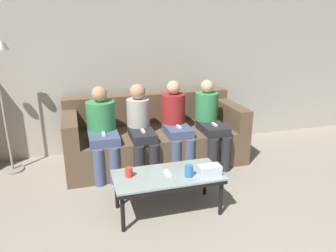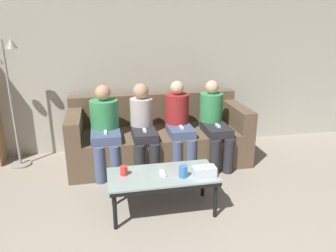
# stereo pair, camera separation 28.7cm
# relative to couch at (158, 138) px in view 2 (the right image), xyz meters

# --- Properties ---
(wall_back) EXTENTS (12.00, 0.06, 2.60)m
(wall_back) POSITION_rel_couch_xyz_m (0.00, 0.55, 0.98)
(wall_back) COLOR #B7B2A3
(wall_back) RESTS_ON ground_plane
(couch) EXTENTS (2.32, 0.96, 0.86)m
(couch) POSITION_rel_couch_xyz_m (0.00, 0.00, 0.00)
(couch) COLOR brown
(couch) RESTS_ON ground_plane
(coffee_table) EXTENTS (1.07, 0.51, 0.41)m
(coffee_table) POSITION_rel_couch_xyz_m (-0.18, -1.26, 0.05)
(coffee_table) COLOR #8C9E99
(coffee_table) RESTS_ON ground_plane
(cup_near_left) EXTENTS (0.08, 0.08, 0.11)m
(cup_near_left) POSITION_rel_couch_xyz_m (0.01, -1.36, 0.15)
(cup_near_left) COLOR #3372BF
(cup_near_left) RESTS_ON coffee_table
(cup_near_right) EXTENTS (0.07, 0.07, 0.09)m
(cup_near_right) POSITION_rel_couch_xyz_m (-0.55, -1.20, 0.14)
(cup_near_right) COLOR red
(cup_near_right) RESTS_ON coffee_table
(tissue_box) EXTENTS (0.22, 0.12, 0.13)m
(tissue_box) POSITION_rel_couch_xyz_m (0.21, -1.39, 0.15)
(tissue_box) COLOR silver
(tissue_box) RESTS_ON coffee_table
(game_remote) EXTENTS (0.04, 0.15, 0.02)m
(game_remote) POSITION_rel_couch_xyz_m (-0.18, -1.26, 0.11)
(game_remote) COLOR white
(game_remote) RESTS_ON coffee_table
(standing_lamp) EXTENTS (0.31, 0.26, 1.64)m
(standing_lamp) POSITION_rel_couch_xyz_m (-1.81, 0.18, 0.69)
(standing_lamp) COLOR gray
(standing_lamp) RESTS_ON ground_plane
(seated_person_left_end) EXTENTS (0.35, 0.65, 1.09)m
(seated_person_left_end) POSITION_rel_couch_xyz_m (-0.70, -0.21, 0.28)
(seated_person_left_end) COLOR #47567A
(seated_person_left_end) RESTS_ON ground_plane
(seated_person_mid_left) EXTENTS (0.31, 0.66, 1.09)m
(seated_person_mid_left) POSITION_rel_couch_xyz_m (-0.23, -0.24, 0.26)
(seated_person_mid_left) COLOR #28282D
(seated_person_mid_left) RESTS_ON ground_plane
(seated_person_mid_right) EXTENTS (0.31, 0.63, 1.11)m
(seated_person_mid_right) POSITION_rel_couch_xyz_m (0.23, -0.22, 0.28)
(seated_person_mid_right) COLOR #47567A
(seated_person_mid_right) RESTS_ON ground_plane
(seated_person_right_end) EXTENTS (0.31, 0.69, 1.09)m
(seated_person_right_end) POSITION_rel_couch_xyz_m (0.70, -0.24, 0.27)
(seated_person_right_end) COLOR #28282D
(seated_person_right_end) RESTS_ON ground_plane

